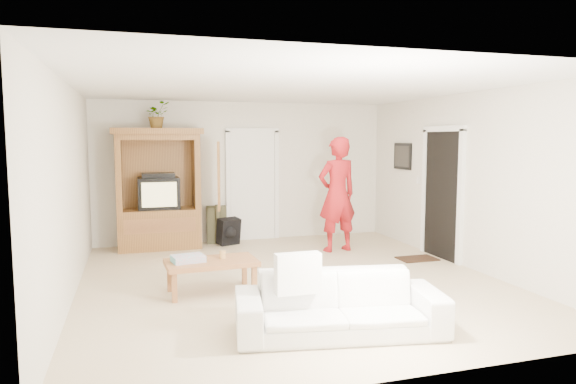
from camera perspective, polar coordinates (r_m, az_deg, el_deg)
name	(u,v)px	position (r m, az deg, el deg)	size (l,w,h in m)	color
floor	(291,281)	(7.08, 0.35, -9.83)	(6.00, 6.00, 0.00)	#C8AF85
ceiling	(291,87)	(6.84, 0.36, 11.62)	(6.00, 6.00, 0.00)	white
wall_back	(244,172)	(9.74, -4.87, 2.27)	(5.50, 5.50, 0.00)	silver
wall_front	(405,220)	(4.09, 12.88, -3.02)	(5.50, 5.50, 0.00)	silver
wall_left	(69,192)	(6.58, -23.19, 0.02)	(6.00, 6.00, 0.00)	silver
wall_right	(468,181)	(8.09, 19.32, 1.19)	(6.00, 6.00, 0.00)	silver
armoire	(160,197)	(9.23, -14.02, -0.53)	(1.82, 1.14, 2.10)	brown
door_back	(253,186)	(9.76, -3.96, 0.64)	(0.85, 0.05, 2.04)	white
doorway_right	(442,195)	(8.59, 16.77, -0.34)	(0.05, 0.90, 2.04)	black
framed_picture	(403,156)	(9.66, 12.62, 3.90)	(0.03, 0.60, 0.48)	black
doormat	(417,259)	(8.53, 14.16, -7.20)	(0.60, 0.40, 0.02)	#382316
plant	(157,115)	(9.15, -14.39, 8.30)	(0.41, 0.35, 0.45)	#4C7238
man	(337,194)	(8.77, 5.49, -0.26)	(0.71, 0.47, 1.96)	#A8161B
sofa	(339,304)	(5.21, 5.74, -12.30)	(2.04, 0.80, 0.59)	silver
coffee_table	(211,264)	(6.53, -8.52, -7.96)	(1.15, 0.67, 0.42)	#9A6135
towel	(188,259)	(6.47, -11.04, -7.27)	(0.38, 0.28, 0.08)	#FD5470
candle	(223,255)	(6.58, -7.27, -6.91)	(0.08, 0.08, 0.10)	tan
backpack_black	(229,232)	(9.39, -6.62, -4.44)	(0.38, 0.22, 0.47)	black
backpack_olive	(217,224)	(9.60, -7.94, -3.59)	(0.36, 0.26, 0.68)	#47442B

